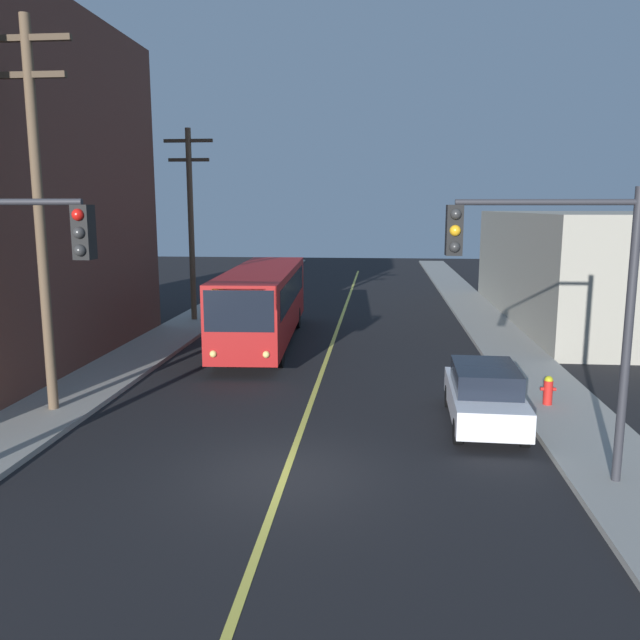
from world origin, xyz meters
TOP-DOWN VIEW (x-y plane):
  - ground_plane at (0.00, 0.00)m, footprint 120.00×120.00m
  - sidewalk_left at (-7.25, 10.00)m, footprint 2.50×90.00m
  - sidewalk_right at (7.25, 10.00)m, footprint 2.50×90.00m
  - lane_stripe_center at (0.00, 15.00)m, footprint 0.16×60.00m
  - building_right_warehouse at (14.50, 20.58)m, footprint 12.00×19.29m
  - city_bus at (-2.93, 13.53)m, footprint 3.12×12.24m
  - parked_car_white at (4.81, 3.73)m, footprint 1.93×4.45m
  - utility_pole_near at (-7.13, 3.58)m, footprint 2.40×0.28m
  - utility_pole_mid at (-7.35, 18.24)m, footprint 2.40×0.28m
  - traffic_signal_right_corner at (5.41, 0.03)m, footprint 3.75×0.48m
  - fire_hydrant at (6.85, 5.28)m, footprint 0.44×0.26m

SIDE VIEW (x-z plane):
  - ground_plane at x=0.00m, z-range 0.00..0.00m
  - lane_stripe_center at x=0.00m, z-range 0.00..0.01m
  - sidewalk_left at x=-7.25m, z-range 0.00..0.15m
  - sidewalk_right at x=7.25m, z-range 0.00..0.15m
  - fire_hydrant at x=6.85m, z-range 0.16..1.00m
  - parked_car_white at x=4.81m, z-range 0.03..1.65m
  - city_bus at x=-2.93m, z-range 0.22..3.42m
  - building_right_warehouse at x=14.50m, z-range 0.00..5.47m
  - traffic_signal_right_corner at x=5.41m, z-range 1.30..7.30m
  - utility_pole_mid at x=-7.35m, z-range 0.64..9.98m
  - utility_pole_near at x=-7.13m, z-range 0.66..11.12m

